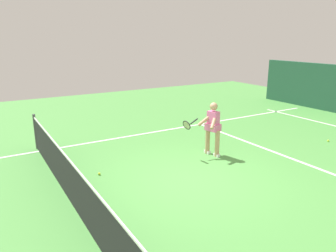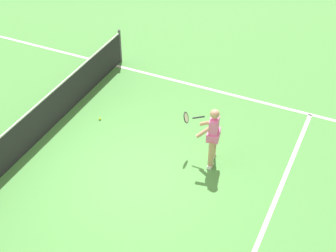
% 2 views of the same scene
% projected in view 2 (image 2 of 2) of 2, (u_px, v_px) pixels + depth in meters
% --- Properties ---
extents(ground_plane, '(26.08, 26.08, 0.00)m').
position_uv_depth(ground_plane, '(136.00, 172.00, 12.03)').
color(ground_plane, '#4C9342').
extents(service_line_marking, '(7.95, 0.10, 0.01)m').
position_uv_depth(service_line_marking, '(269.00, 215.00, 10.96)').
color(service_line_marking, white).
rests_on(service_line_marking, ground).
extents(sideline_right_marking, '(0.10, 18.06, 0.01)m').
position_uv_depth(sideline_right_marking, '(200.00, 87.00, 14.87)').
color(sideline_right_marking, white).
rests_on(sideline_right_marking, ground).
extents(court_net, '(8.63, 0.08, 1.09)m').
position_uv_depth(court_net, '(36.00, 124.00, 12.64)').
color(court_net, '#4C4C51').
rests_on(court_net, ground).
extents(tennis_player, '(0.70, 1.03, 1.55)m').
position_uv_depth(tennis_player, '(212.00, 134.00, 11.79)').
color(tennis_player, tan).
rests_on(tennis_player, ground).
extents(tennis_ball_mid, '(0.07, 0.07, 0.07)m').
position_uv_depth(tennis_ball_mid, '(100.00, 119.00, 13.61)').
color(tennis_ball_mid, '#D1E533').
rests_on(tennis_ball_mid, ground).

